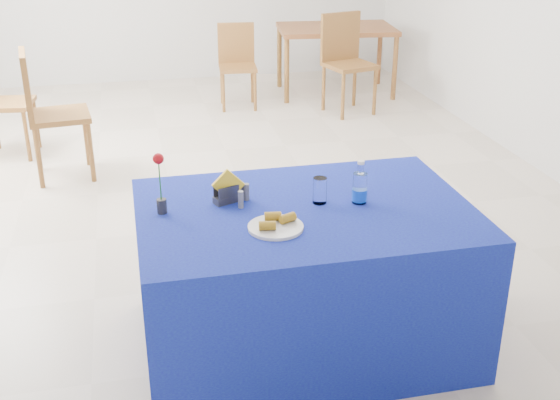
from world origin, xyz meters
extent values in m
plane|color=beige|center=(0.00, 0.00, 0.00)|extent=(7.00, 7.00, 0.00)
plane|color=silver|center=(0.00, -3.50, 1.40)|extent=(5.00, 0.00, 5.00)
cylinder|color=silver|center=(-0.23, -2.40, 0.77)|extent=(0.25, 0.25, 0.01)
cylinder|color=white|center=(0.04, -2.17, 0.82)|extent=(0.07, 0.07, 0.13)
cylinder|color=slate|center=(-0.34, -2.14, 0.80)|extent=(0.03, 0.03, 0.08)
cylinder|color=#5D5D62|center=(-0.30, -2.05, 0.80)|extent=(0.03, 0.03, 0.08)
cube|color=#0F1191|center=(-0.04, -2.21, 0.38)|extent=(1.60, 1.10, 0.76)
cylinder|color=white|center=(0.23, -2.20, 0.83)|extent=(0.07, 0.07, 0.15)
cylinder|color=blue|center=(0.23, -2.20, 0.80)|extent=(0.07, 0.07, 0.06)
cylinder|color=white|center=(0.23, -2.20, 0.94)|extent=(0.03, 0.03, 0.05)
cylinder|color=white|center=(0.23, -2.20, 0.97)|extent=(0.03, 0.03, 0.01)
cube|color=#3C3C41|center=(-0.38, -2.06, 0.78)|extent=(0.16, 0.11, 0.03)
cube|color=#36363B|center=(-0.37, -2.08, 0.81)|extent=(0.13, 0.06, 0.09)
cube|color=#343438|center=(-0.39, -2.03, 0.81)|extent=(0.13, 0.06, 0.09)
cube|color=yellow|center=(-0.38, -2.06, 0.85)|extent=(0.16, 0.02, 0.16)
cylinder|color=#25252A|center=(-0.71, -2.11, 0.80)|extent=(0.05, 0.05, 0.07)
cylinder|color=#1A681E|center=(-0.71, -2.11, 0.91)|extent=(0.01, 0.01, 0.22)
sphere|color=#B40C13|center=(-0.71, -2.11, 1.03)|extent=(0.05, 0.05, 0.05)
cube|color=brown|center=(1.53, 2.43, 0.73)|extent=(1.35, 0.95, 0.05)
cylinder|color=brown|center=(0.89, 2.15, 0.35)|extent=(0.05, 0.05, 0.71)
cylinder|color=olive|center=(2.09, 2.02, 0.35)|extent=(0.05, 0.05, 0.71)
cylinder|color=olive|center=(0.97, 2.85, 0.35)|extent=(0.05, 0.05, 0.71)
cylinder|color=#96532B|center=(2.16, 2.72, 0.35)|extent=(0.05, 0.05, 0.71)
cylinder|color=brown|center=(0.17, 1.95, 0.21)|extent=(0.03, 0.03, 0.42)
cylinder|color=brown|center=(0.50, 1.92, 0.21)|extent=(0.03, 0.03, 0.42)
cylinder|color=brown|center=(0.20, 2.29, 0.21)|extent=(0.03, 0.03, 0.42)
cylinder|color=brown|center=(0.53, 2.25, 0.21)|extent=(0.03, 0.03, 0.42)
cube|color=brown|center=(0.35, 2.10, 0.43)|extent=(0.42, 0.42, 0.04)
cube|color=brown|center=(0.36, 2.28, 0.66)|extent=(0.39, 0.07, 0.43)
cylinder|color=brown|center=(1.31, 1.42, 0.24)|extent=(0.04, 0.04, 0.48)
cylinder|color=brown|center=(1.68, 1.52, 0.24)|extent=(0.04, 0.04, 0.48)
cylinder|color=brown|center=(1.21, 1.79, 0.24)|extent=(0.04, 0.04, 0.48)
cylinder|color=brown|center=(1.58, 1.89, 0.24)|extent=(0.04, 0.04, 0.48)
cube|color=brown|center=(1.44, 1.66, 0.50)|extent=(0.55, 0.55, 0.04)
cube|color=brown|center=(1.39, 1.85, 0.76)|extent=(0.45, 0.15, 0.49)
cylinder|color=brown|center=(-1.14, 0.28, 0.25)|extent=(0.04, 0.04, 0.50)
cylinder|color=brown|center=(-1.19, 0.67, 0.25)|extent=(0.04, 0.04, 0.50)
cylinder|color=brown|center=(-1.53, 0.23, 0.25)|extent=(0.04, 0.04, 0.50)
cylinder|color=brown|center=(-1.58, 0.62, 0.25)|extent=(0.04, 0.04, 0.50)
cube|color=brown|center=(-1.36, 0.45, 0.51)|extent=(0.51, 0.51, 0.04)
cube|color=brown|center=(-1.57, 0.42, 0.78)|extent=(0.10, 0.46, 0.51)
cylinder|color=brown|center=(-1.69, 0.87, 0.22)|extent=(0.04, 0.04, 0.45)
cylinder|color=brown|center=(-1.64, 1.22, 0.22)|extent=(0.04, 0.04, 0.45)
cube|color=brown|center=(-1.84, 1.07, 0.46)|extent=(0.47, 0.47, 0.04)
cylinder|color=gold|center=(-0.27, -2.43, 0.80)|extent=(0.08, 0.05, 0.04)
cylinder|color=beige|center=(-0.23, -2.44, 0.80)|extent=(0.01, 0.03, 0.03)
cylinder|color=gold|center=(-0.16, -2.37, 0.80)|extent=(0.08, 0.07, 0.04)
cylinder|color=beige|center=(-0.13, -2.36, 0.80)|extent=(0.02, 0.03, 0.03)
cylinder|color=gold|center=(-0.23, -2.34, 0.80)|extent=(0.08, 0.05, 0.04)
cylinder|color=beige|center=(-0.19, -2.34, 0.80)|extent=(0.01, 0.03, 0.03)
camera|label=1|loc=(-0.83, -5.16, 2.15)|focal=45.00mm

